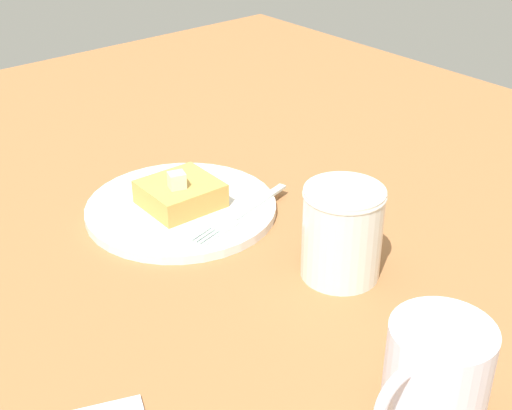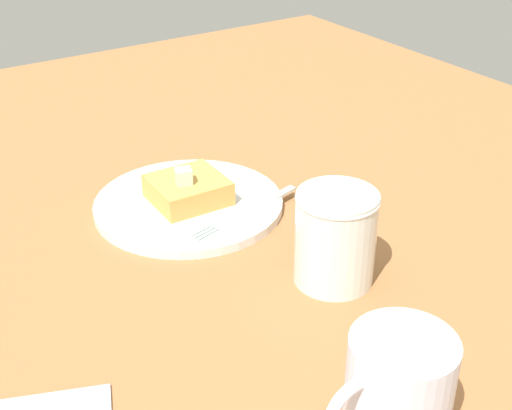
% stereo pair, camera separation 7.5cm
% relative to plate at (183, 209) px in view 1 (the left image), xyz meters
% --- Properties ---
extents(table_surface, '(1.26, 1.26, 0.03)m').
position_rel_plate_xyz_m(table_surface, '(-0.03, -0.00, -0.02)').
color(table_surface, '#996238').
rests_on(table_surface, ground).
extents(plate, '(0.22, 0.22, 0.01)m').
position_rel_plate_xyz_m(plate, '(0.00, 0.00, 0.00)').
color(plate, silver).
rests_on(plate, table_surface).
extents(toast_slice_center, '(0.08, 0.08, 0.03)m').
position_rel_plate_xyz_m(toast_slice_center, '(-0.00, 0.00, 0.02)').
color(toast_slice_center, gold).
rests_on(toast_slice_center, plate).
extents(butter_pat_primary, '(0.02, 0.02, 0.02)m').
position_rel_plate_xyz_m(butter_pat_primary, '(0.01, 0.00, 0.04)').
color(butter_pat_primary, beige).
rests_on(butter_pat_primary, toast_slice_center).
extents(fork, '(0.16, 0.05, 0.00)m').
position_rel_plate_xyz_m(fork, '(-0.03, 0.06, 0.01)').
color(fork, silver).
rests_on(fork, plate).
extents(syrup_jar, '(0.08, 0.08, 0.10)m').
position_rel_plate_xyz_m(syrup_jar, '(-0.05, 0.20, 0.04)').
color(syrup_jar, '#33120C').
rests_on(syrup_jar, table_surface).
extents(coffee_mug, '(0.11, 0.08, 0.09)m').
position_rel_plate_xyz_m(coffee_mug, '(0.04, 0.38, 0.04)').
color(coffee_mug, silver).
rests_on(coffee_mug, table_surface).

